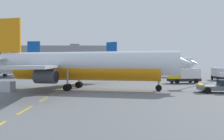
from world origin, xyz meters
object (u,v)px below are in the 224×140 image
Objects in this scene: airliner_mid_left at (145,65)px; fuel_service_truck at (220,74)px; ground_power_truck at (185,76)px; uld_cargo_container at (8,87)px; airliner_foreground at (82,65)px; pushback_tug at (221,87)px.

airliner_mid_left is 4.48× the size of fuel_service_truck.
ground_power_truck is 4.01× the size of uld_cargo_container.
uld_cargo_container is (-43.70, -24.95, -0.85)m from fuel_service_truck.
airliner_foreground is 5.39× the size of pushback_tug.
pushback_tug reaches higher than uld_cargo_container.
airliner_mid_left is at bearing 125.58° from fuel_service_truck.
airliner_foreground is 46.77m from airliner_mid_left.
airliner_mid_left reaches higher than fuel_service_truck.
ground_power_truck reaches higher than pushback_tug.
ground_power_truck is at bearing 88.69° from pushback_tug.
airliner_foreground is at bearing 17.53° from uld_cargo_container.
airliner_mid_left is at bearing 97.13° from ground_power_truck.
fuel_service_truck is (15.64, -21.87, -2.33)m from airliner_mid_left.
pushback_tug is at bearing -85.93° from airliner_mid_left.
airliner_mid_left is at bearing 68.24° from airliner_foreground.
fuel_service_truck is 14.83m from ground_power_truck.
uld_cargo_container is (-28.06, -46.82, -3.18)m from airliner_mid_left.
airliner_foreground is 4.70× the size of ground_power_truck.
airliner_foreground reaches higher than uld_cargo_container.
fuel_service_truck is at bearing 37.39° from ground_power_truck.
airliner_mid_left is 54.68m from uld_cargo_container.
uld_cargo_container is at bearing -120.93° from airliner_mid_left.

